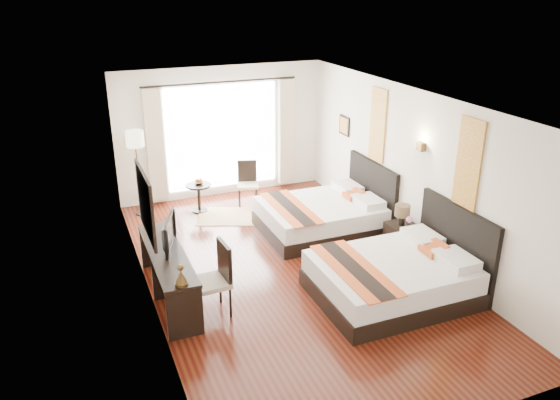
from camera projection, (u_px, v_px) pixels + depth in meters
name	position (u px, v px, depth m)	size (l,w,h in m)	color
floor	(290.00, 270.00, 8.97)	(4.50, 7.50, 0.01)	#3A0D0A
ceiling	(291.00, 101.00, 7.92)	(4.50, 7.50, 0.02)	white
wall_headboard	(412.00, 172.00, 9.22)	(0.01, 7.50, 2.80)	silver
wall_desk	(144.00, 211.00, 7.66)	(0.01, 7.50, 2.80)	silver
wall_window	(222.00, 132.00, 11.66)	(4.50, 0.01, 2.80)	silver
wall_entry	(443.00, 319.00, 5.22)	(4.50, 0.01, 2.80)	silver
window_glass	(222.00, 137.00, 11.69)	(2.40, 0.02, 2.20)	white
sheer_curtain	(223.00, 138.00, 11.63)	(2.30, 0.02, 2.10)	white
drape_left	(155.00, 146.00, 11.10)	(0.35, 0.14, 2.35)	#B4A78C
drape_right	(286.00, 132.00, 12.11)	(0.35, 0.14, 2.35)	#B4A78C
art_panel_near	(468.00, 164.00, 7.88)	(0.03, 0.50, 1.35)	maroon
art_panel_far	(378.00, 125.00, 10.00)	(0.03, 0.50, 1.35)	maroon
wall_sconce	(421.00, 147.00, 8.81)	(0.10, 0.14, 0.14)	#453318
mirror_frame	(145.00, 204.00, 7.53)	(0.04, 1.25, 0.95)	black
mirror_glass	(147.00, 203.00, 7.54)	(0.01, 1.12, 0.82)	white
bed_near	(397.00, 276.00, 8.11)	(2.28, 1.78, 1.29)	black
bed_far	(325.00, 215.00, 10.25)	(2.21, 1.72, 1.25)	black
nightstand	(403.00, 240.00, 9.36)	(0.46, 0.57, 0.55)	black
table_lamp	(402.00, 212.00, 9.20)	(0.26, 0.26, 0.41)	black
vase	(408.00, 229.00, 9.11)	(0.12, 0.12, 0.12)	black
console_desk	(169.00, 275.00, 8.05)	(0.50, 2.20, 0.76)	black
television	(165.00, 233.00, 7.96)	(0.82, 0.11, 0.47)	black
bronze_figurine	(181.00, 276.00, 7.00)	(0.17, 0.17, 0.26)	#453318
desk_chair	(213.00, 293.00, 7.68)	(0.53, 0.53, 1.07)	#B7A58D
floor_lamp	(135.00, 144.00, 10.55)	(0.35, 0.35, 1.73)	black
side_table	(199.00, 198.00, 11.13)	(0.51, 0.51, 0.58)	black
fruit_bowl	(199.00, 183.00, 11.04)	(0.19, 0.19, 0.05)	#4B2D1A
window_chair	(248.00, 191.00, 11.50)	(0.53, 0.53, 0.92)	#B7A58D
jute_rug	(232.00, 216.00, 10.98)	(1.37, 0.93, 0.01)	tan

